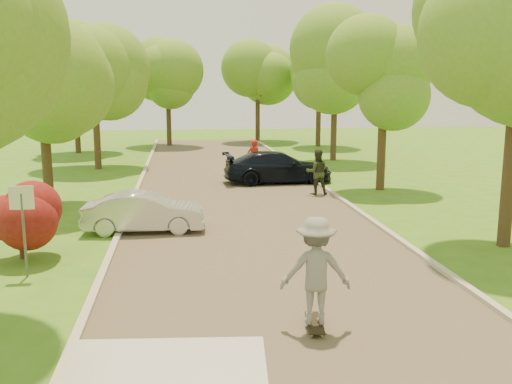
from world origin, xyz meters
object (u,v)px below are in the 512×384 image
person_striped (254,158)px  person_olive (317,172)px  silver_sedan (144,212)px  longboard (315,323)px  skateboarder (316,271)px  dark_sedan (278,167)px  street_sign (23,212)px

person_striped → person_olive: person_olive is taller
silver_sedan → longboard: bearing=-153.3°
skateboarder → person_striped: 18.10m
silver_sedan → longboard: 8.49m
silver_sedan → person_olive: person_olive is taller
dark_sedan → street_sign: bearing=144.1°
silver_sedan → person_striped: (4.71, 10.35, 0.31)m
street_sign → silver_sedan: size_ratio=0.59×
skateboarder → longboard: bearing=52.2°
dark_sedan → person_striped: person_striped is taller
silver_sedan → person_striped: person_striped is taller
dark_sedan → longboard: bearing=170.1°
longboard → person_olive: (3.15, 12.97, 0.83)m
person_striped → street_sign: bearing=47.9°
longboard → skateboarder: size_ratio=0.53×
skateboarder → person_olive: skateboarder is taller
person_striped → silver_sedan: bearing=50.2°
longboard → skateboarder: skateboarder is taller
street_sign → dark_sedan: bearing=56.8°
dark_sedan → longboard: (-2.06, -16.13, -0.62)m
longboard → skateboarder: (0.00, 0.00, 1.01)m
street_sign → dark_sedan: (8.10, 12.37, -0.84)m
skateboarder → person_striped: size_ratio=1.08×
street_sign → longboard: size_ratio=2.07×
silver_sedan → dark_sedan: bearing=-31.6°
dark_sedan → person_olive: bearing=-163.6°
person_striped → person_olive: size_ratio=0.98×
street_sign → skateboarder: 7.13m
dark_sedan → skateboarder: bearing=170.1°
silver_sedan → dark_sedan: dark_sedan is taller
longboard → skateboarder: bearing=-127.8°
skateboarder → person_striped: bearing=-86.5°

